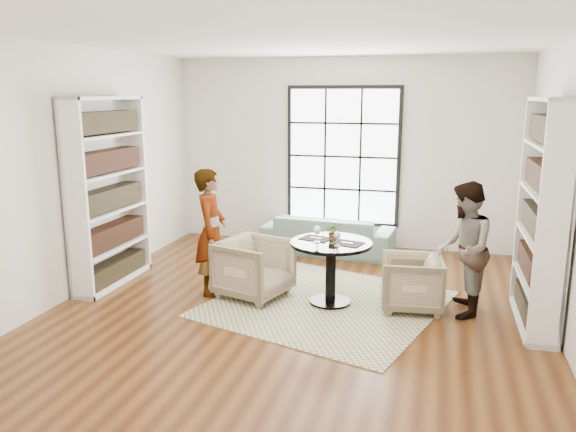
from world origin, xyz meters
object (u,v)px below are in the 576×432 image
(wine_glass_right, at_px, (337,236))
(wine_glass_left, at_px, (317,231))
(sofa, at_px, (328,234))
(person_left, at_px, (211,232))
(pedestal_table, at_px, (331,259))
(person_right, at_px, (464,249))
(flower_centerpiece, at_px, (334,232))
(armchair_right, at_px, (411,283))
(armchair_left, at_px, (254,268))

(wine_glass_right, bearing_deg, wine_glass_left, 158.57)
(sofa, xyz_separation_m, person_left, (-1.04, -2.16, 0.48))
(pedestal_table, bearing_deg, sofa, 101.98)
(sofa, height_order, wine_glass_left, wine_glass_left)
(pedestal_table, relative_size, wine_glass_right, 5.54)
(wine_glass_left, relative_size, wine_glass_right, 1.14)
(sofa, distance_m, person_right, 2.87)
(person_right, bearing_deg, person_left, -88.12)
(flower_centerpiece, bearing_deg, wine_glass_left, -142.41)
(armchair_right, bearing_deg, armchair_left, -93.76)
(armchair_left, height_order, person_left, person_left)
(armchair_right, distance_m, wine_glass_right, 1.03)
(armchair_left, xyz_separation_m, wine_glass_right, (1.04, -0.17, 0.52))
(person_left, xyz_separation_m, wine_glass_right, (1.59, -0.17, 0.10))
(armchair_left, xyz_separation_m, wine_glass_left, (0.79, -0.07, 0.54))
(armchair_right, bearing_deg, wine_glass_left, -88.19)
(armchair_right, bearing_deg, wine_glass_right, -79.28)
(sofa, bearing_deg, armchair_right, 127.75)
(armchair_right, relative_size, person_left, 0.45)
(armchair_right, distance_m, flower_centerpiece, 1.06)
(armchair_left, distance_m, armchair_right, 1.87)
(person_right, height_order, wine_glass_right, person_right)
(armchair_right, bearing_deg, person_right, 83.73)
(armchair_right, bearing_deg, pedestal_table, -91.58)
(sofa, bearing_deg, flower_centerpiece, 107.06)
(person_left, distance_m, flower_centerpiece, 1.52)
(pedestal_table, distance_m, wine_glass_left, 0.39)
(armchair_left, bearing_deg, wine_glass_left, -78.24)
(pedestal_table, relative_size, armchair_right, 1.37)
(wine_glass_right, distance_m, flower_centerpiece, 0.25)
(person_right, bearing_deg, wine_glass_right, -79.32)
(armchair_left, distance_m, flower_centerpiece, 1.09)
(wine_glass_right, bearing_deg, person_right, 10.39)
(armchair_left, bearing_deg, armchair_right, -70.62)
(armchair_right, relative_size, person_right, 0.46)
(person_left, bearing_deg, pedestal_table, -100.46)
(pedestal_table, distance_m, wine_glass_right, 0.39)
(person_left, height_order, person_right, person_left)
(armchair_left, relative_size, wine_glass_left, 4.04)
(wine_glass_left, bearing_deg, armchair_left, 174.89)
(armchair_right, bearing_deg, person_left, -94.33)
(pedestal_table, relative_size, flower_centerpiece, 4.44)
(wine_glass_right, bearing_deg, armchair_right, 16.99)
(person_right, bearing_deg, armchair_right, -89.70)
(sofa, distance_m, armchair_right, 2.50)
(flower_centerpiece, bearing_deg, wine_glass_right, -71.87)
(armchair_left, distance_m, person_left, 0.69)
(armchair_right, relative_size, flower_centerpiece, 3.24)
(flower_centerpiece, bearing_deg, pedestal_table, -112.09)
(armchair_left, distance_m, person_right, 2.45)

